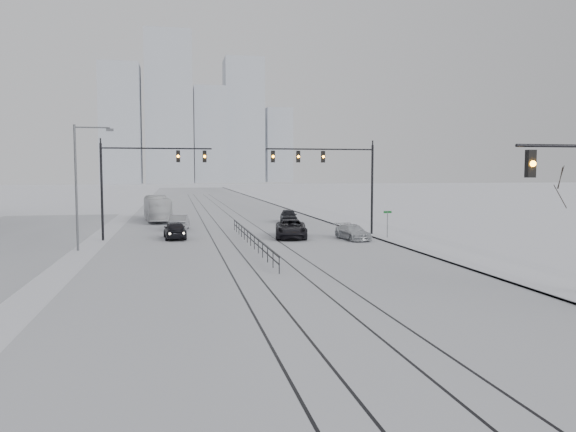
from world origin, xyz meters
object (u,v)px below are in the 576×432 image
object	(u,v)px
sedan_sb_inner	(175,230)
sedan_nb_right	(353,232)
sedan_nb_front	(291,229)
sedan_sb_outer	(179,222)
sedan_nb_far	(289,216)
box_truck	(157,209)

from	to	relation	value
sedan_sb_inner	sedan_nb_right	size ratio (longest dim) A/B	1.01
sedan_nb_right	sedan_nb_front	bearing A→B (deg)	148.01
sedan_sb_outer	sedan_sb_inner	bearing A→B (deg)	92.77
sedan_nb_far	box_truck	xyz separation A→B (m)	(-14.34, 4.88, 0.69)
sedan_sb_outer	sedan_nb_right	distance (m)	17.65
box_truck	sedan_nb_far	bearing A→B (deg)	155.21
sedan_nb_front	sedan_sb_inner	bearing A→B (deg)	-177.52
sedan_nb_front	box_truck	world-z (taller)	box_truck
sedan_sb_outer	sedan_nb_far	bearing A→B (deg)	-148.41
sedan_sb_outer	sedan_nb_far	world-z (taller)	sedan_sb_outer
sedan_sb_outer	box_truck	bearing A→B (deg)	-71.05
sedan_nb_right	sedan_nb_far	world-z (taller)	sedan_nb_far
sedan_sb_outer	sedan_nb_front	size ratio (longest dim) A/B	0.81
sedan_nb_far	sedan_sb_outer	bearing A→B (deg)	-146.66
sedan_nb_right	sedan_nb_far	distance (m)	16.48
sedan_nb_front	sedan_nb_far	xyz separation A→B (m)	(2.65, 14.18, -0.03)
sedan_nb_right	box_truck	size ratio (longest dim) A/B	0.42
sedan_sb_outer	sedan_nb_far	distance (m)	13.22
sedan_nb_front	sedan_nb_right	distance (m)	5.26
sedan_sb_inner	box_truck	xyz separation A→B (m)	(-1.99, 17.75, 0.69)
sedan_sb_inner	sedan_nb_front	distance (m)	9.79
sedan_sb_outer	sedan_nb_right	xyz separation A→B (m)	(14.07, -10.65, -0.12)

